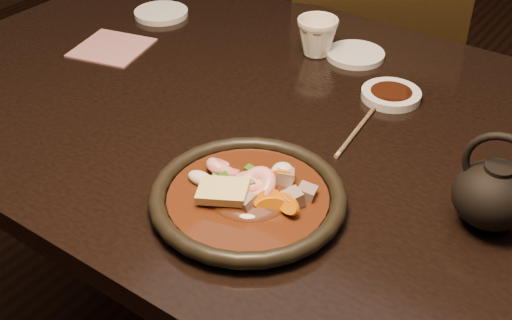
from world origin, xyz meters
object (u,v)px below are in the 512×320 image
Objects in this scene: table at (312,162)px; teapot at (494,192)px; tea_cup at (317,35)px; chair at (374,80)px; plate at (248,198)px.

teapot reaches higher than table.
teapot reaches higher than tea_cup.
chair reaches higher than table.
tea_cup is at bearing 141.11° from teapot.
table is 5.68× the size of plate.
plate is 1.96× the size of teapot.
chair is (-0.18, 0.63, -0.18)m from table.
plate is at bearing -156.01° from teapot.
chair is at bearing 120.19° from teapot.
chair is 11.07× the size of tea_cup.
table is 0.29m from tea_cup.
chair reaches higher than teapot.
teapot is at bearing 105.12° from chair.
teapot is (0.29, 0.16, 0.04)m from plate.
teapot is at bearing -33.80° from tea_cup.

